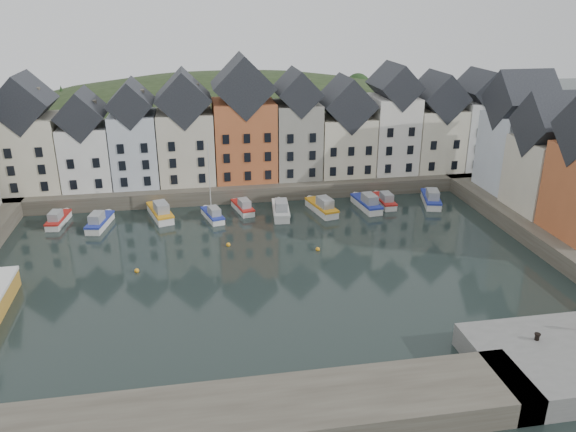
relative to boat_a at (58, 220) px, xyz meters
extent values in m
plane|color=black|center=(24.84, -18.37, -0.64)|extent=(260.00, 260.00, 0.00)
cube|color=#443E34|center=(24.84, 11.63, 0.36)|extent=(90.00, 16.00, 2.00)
cube|color=#443E34|center=(61.84, -15.37, 0.36)|extent=(14.00, 54.00, 2.00)
cube|color=#443E34|center=(14.84, -40.37, 0.36)|extent=(50.00, 6.00, 2.00)
ellipsoid|color=black|center=(24.84, 37.63, -18.64)|extent=(153.60, 70.40, 64.00)
sphere|color=black|center=(10.90, 32.56, 8.06)|extent=(5.77, 5.77, 5.77)
sphere|color=black|center=(49.70, 42.37, 7.48)|extent=(5.27, 5.27, 5.27)
sphere|color=black|center=(56.66, 35.83, 7.24)|extent=(5.07, 5.07, 5.07)
sphere|color=black|center=(39.12, 36.82, 7.18)|extent=(5.01, 5.01, 5.01)
sphere|color=black|center=(-12.83, 38.23, 5.94)|extent=(3.94, 3.94, 3.94)
sphere|color=black|center=(53.17, 41.88, 7.41)|extent=(5.21, 5.21, 5.21)
sphere|color=black|center=(26.83, 40.27, 7.69)|extent=(5.45, 5.45, 5.45)
sphere|color=black|center=(62.64, 29.94, 6.57)|extent=(4.49, 4.49, 4.49)
cube|color=#ECE3C5|center=(-4.33, 9.63, 6.40)|extent=(7.67, 8.00, 10.07)
cube|color=black|center=(-4.33, 9.63, 13.33)|extent=(7.67, 8.16, 7.67)
cube|color=white|center=(2.94, 9.63, 5.67)|extent=(6.56, 8.00, 8.61)
cube|color=black|center=(2.94, 9.63, 11.60)|extent=(6.56, 8.16, 6.56)
cube|color=silver|center=(9.47, 9.63, 6.37)|extent=(6.20, 8.00, 10.02)
cube|color=black|center=(9.47, 9.63, 12.92)|extent=(6.20, 8.16, 6.20)
cube|color=beige|center=(16.57, 9.63, 6.40)|extent=(7.70, 8.00, 10.08)
cube|color=black|center=(16.57, 9.63, 13.35)|extent=(7.70, 8.16, 7.70)
cube|color=#C06236|center=(24.91, 9.63, 7.00)|extent=(8.69, 8.00, 11.28)
cube|color=black|center=(24.91, 9.63, 14.80)|extent=(8.69, 8.16, 8.69)
cube|color=gray|center=(32.62, 9.63, 6.75)|extent=(6.43, 8.00, 10.78)
cube|color=black|center=(32.62, 9.63, 13.74)|extent=(6.43, 8.16, 6.43)
cube|color=beige|center=(39.92, 9.63, 5.64)|extent=(7.88, 8.00, 8.56)
cube|color=black|center=(39.92, 9.63, 11.87)|extent=(7.88, 8.16, 7.88)
cube|color=white|center=(47.26, 9.63, 7.00)|extent=(6.50, 8.00, 11.27)
cube|color=black|center=(47.26, 9.63, 14.24)|extent=(6.50, 8.16, 6.50)
cube|color=#ECE3C5|center=(54.27, 9.63, 6.03)|extent=(7.23, 8.00, 9.32)
cube|color=black|center=(54.27, 9.63, 12.48)|extent=(7.23, 8.16, 7.23)
cube|color=white|center=(61.13, 9.63, 6.52)|extent=(6.18, 8.00, 10.32)
cube|color=black|center=(61.13, 9.63, 13.21)|extent=(6.18, 8.16, 6.18)
cube|color=silver|center=(60.84, -2.11, 6.55)|extent=(7.47, 8.00, 10.38)
cube|color=black|center=(60.84, -2.11, 13.72)|extent=(7.62, 8.00, 8.00)
cube|color=beige|center=(60.84, -10.12, 5.81)|extent=(8.14, 8.00, 8.89)
cube|color=black|center=(60.84, -10.12, 12.23)|extent=(8.30, 8.00, 8.00)
sphere|color=orange|center=(20.84, -10.37, -0.49)|extent=(0.50, 0.50, 0.50)
sphere|color=orange|center=(30.84, -13.37, -0.49)|extent=(0.50, 0.50, 0.50)
sphere|color=orange|center=(10.84, -15.37, -0.49)|extent=(0.50, 0.50, 0.50)
cube|color=silver|center=(0.02, 0.17, -0.32)|extent=(2.29, 5.62, 1.00)
cube|color=#B01E19|center=(0.02, 0.17, 0.23)|extent=(2.39, 5.74, 0.23)
cube|color=gray|center=(-0.08, -0.64, 0.77)|extent=(1.53, 2.32, 1.09)
cube|color=silver|center=(5.36, -1.70, -0.29)|extent=(2.91, 6.17, 1.09)
cube|color=#212F99|center=(5.36, -1.70, 0.30)|extent=(3.03, 6.30, 0.25)
cube|color=gray|center=(5.18, -2.58, 0.90)|extent=(1.82, 2.60, 1.19)
cube|color=silver|center=(12.71, 0.20, -0.25)|extent=(3.74, 6.98, 1.23)
cube|color=orange|center=(12.71, 0.20, 0.42)|extent=(3.88, 7.14, 0.28)
cube|color=gray|center=(12.98, -0.76, 1.09)|extent=(2.22, 3.00, 1.34)
cube|color=silver|center=(19.46, -1.56, -0.33)|extent=(2.89, 5.47, 0.96)
cube|color=#212F99|center=(19.46, -1.56, 0.19)|extent=(3.01, 5.59, 0.22)
cube|color=gray|center=(19.67, -2.32, 0.72)|extent=(1.73, 2.34, 1.05)
cylinder|color=silver|center=(19.33, -1.06, 4.60)|extent=(0.12, 0.12, 9.60)
cube|color=silver|center=(23.59, 0.66, -0.33)|extent=(2.78, 5.57, 0.98)
cube|color=#B01E19|center=(23.59, 0.66, 0.21)|extent=(2.89, 5.69, 0.22)
cube|color=gray|center=(23.78, -0.12, 0.74)|extent=(1.70, 2.37, 1.07)
cube|color=silver|center=(28.44, -1.63, -0.26)|extent=(2.60, 6.71, 1.20)
cube|color=silver|center=(28.44, -1.63, 0.40)|extent=(2.72, 6.85, 0.27)
cube|color=gray|center=(28.34, -2.60, 1.05)|extent=(1.78, 2.76, 1.31)
cube|color=silver|center=(34.02, -1.48, -0.26)|extent=(3.33, 6.72, 1.18)
cube|color=orange|center=(34.02, -1.48, 0.38)|extent=(3.46, 6.87, 0.27)
cube|color=gray|center=(34.24, -2.42, 1.03)|extent=(2.04, 2.85, 1.29)
cube|color=silver|center=(40.39, -1.11, -0.26)|extent=(2.70, 6.62, 1.18)
cube|color=#212F99|center=(40.39, -1.11, 0.38)|extent=(2.82, 6.76, 0.27)
cube|color=gray|center=(40.51, -2.06, 1.02)|extent=(1.80, 2.74, 1.29)
cube|color=silver|center=(43.23, -0.23, -0.31)|extent=(1.80, 5.63, 1.03)
cube|color=#B01E19|center=(43.23, -0.23, 0.25)|extent=(1.90, 5.75, 0.23)
cube|color=gray|center=(43.25, -1.07, 0.81)|extent=(1.35, 2.27, 1.12)
cube|color=silver|center=(49.84, -0.91, -0.26)|extent=(3.54, 6.73, 1.18)
cube|color=#212F99|center=(49.84, -0.91, 0.38)|extent=(3.68, 6.89, 0.27)
cube|color=gray|center=(49.59, -1.85, 1.03)|extent=(2.12, 2.88, 1.29)
cylinder|color=black|center=(43.15, -36.70, 1.61)|extent=(0.36, 0.36, 0.50)
cylinder|color=black|center=(43.15, -36.70, 1.88)|extent=(0.48, 0.48, 0.08)
camera|label=1|loc=(17.52, -70.18, 26.51)|focal=35.00mm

